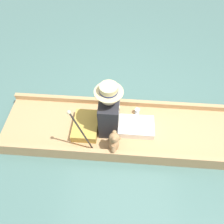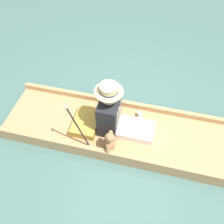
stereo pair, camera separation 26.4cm
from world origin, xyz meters
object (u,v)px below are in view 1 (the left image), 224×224
at_px(seated_person, 115,114).
at_px(teddy_bear, 114,142).
at_px(walking_cane, 80,129).
at_px(wine_glass, 137,111).

bearing_deg(seated_person, teddy_bear, 3.42).
relative_size(seated_person, teddy_bear, 2.33).
bearing_deg(walking_cane, wine_glass, 132.53).
bearing_deg(wine_glass, teddy_bear, -25.67).
height_order(teddy_bear, walking_cane, walking_cane).
height_order(seated_person, wine_glass, seated_person).
xyz_separation_m(seated_person, teddy_bear, (0.32, 0.01, -0.14)).
distance_m(seated_person, walking_cane, 0.54).
height_order(seated_person, walking_cane, seated_person).
relative_size(teddy_bear, wine_glass, 4.34).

